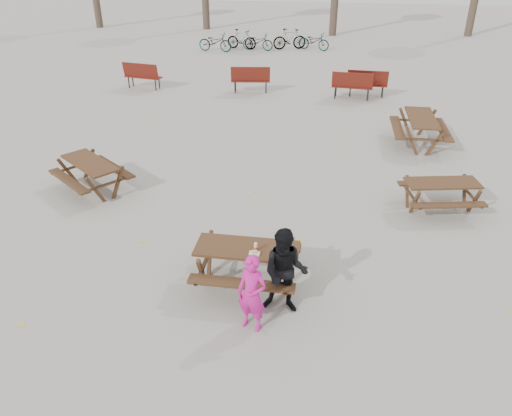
# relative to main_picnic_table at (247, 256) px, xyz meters

# --- Properties ---
(ground) EXTENTS (80.00, 80.00, 0.00)m
(ground) POSITION_rel_main_picnic_table_xyz_m (0.00, 0.00, -0.59)
(ground) COLOR gray
(ground) RESTS_ON ground
(main_picnic_table) EXTENTS (1.80, 1.45, 0.78)m
(main_picnic_table) POSITION_rel_main_picnic_table_xyz_m (0.00, 0.00, 0.00)
(main_picnic_table) COLOR #331E12
(main_picnic_table) RESTS_ON ground
(food_tray) EXTENTS (0.18, 0.11, 0.03)m
(food_tray) POSITION_rel_main_picnic_table_xyz_m (0.16, -0.19, 0.21)
(food_tray) COLOR white
(food_tray) RESTS_ON main_picnic_table
(bread_roll) EXTENTS (0.14, 0.06, 0.05)m
(bread_roll) POSITION_rel_main_picnic_table_xyz_m (0.16, -0.19, 0.25)
(bread_roll) COLOR tan
(bread_roll) RESTS_ON food_tray
(soda_bottle) EXTENTS (0.07, 0.07, 0.17)m
(soda_bottle) POSITION_rel_main_picnic_table_xyz_m (0.16, -0.09, 0.26)
(soda_bottle) COLOR silver
(soda_bottle) RESTS_ON main_picnic_table
(child) EXTENTS (0.57, 0.46, 1.34)m
(child) POSITION_rel_main_picnic_table_xyz_m (0.26, -1.10, 0.08)
(child) COLOR #D61A8F
(child) RESTS_ON ground
(adult) EXTENTS (0.76, 0.60, 1.53)m
(adult) POSITION_rel_main_picnic_table_xyz_m (0.72, -0.60, 0.18)
(adult) COLOR black
(adult) RESTS_ON ground
(picnic_table_east) EXTENTS (1.83, 1.58, 0.69)m
(picnic_table_east) POSITION_rel_main_picnic_table_xyz_m (3.83, 3.35, -0.24)
(picnic_table_east) COLOR #331E12
(picnic_table_east) RESTS_ON ground
(picnic_table_north) EXTENTS (2.22, 2.16, 0.74)m
(picnic_table_north) POSITION_rel_main_picnic_table_xyz_m (-4.33, 3.07, -0.21)
(picnic_table_north) COLOR #331E12
(picnic_table_north) RESTS_ON ground
(picnic_table_far) EXTENTS (1.60, 1.97, 0.84)m
(picnic_table_far) POSITION_rel_main_picnic_table_xyz_m (3.87, 7.34, -0.17)
(picnic_table_far) COLOR #331E12
(picnic_table_far) RESTS_ON ground
(park_bench_row) EXTENTS (10.34, 0.99, 1.03)m
(park_bench_row) POSITION_rel_main_picnic_table_xyz_m (-0.91, 11.87, -0.07)
(park_bench_row) COLOR maroon
(park_bench_row) RESTS_ON ground
(bicycle_row) EXTENTS (6.87, 2.14, 1.06)m
(bicycle_row) POSITION_rel_main_picnic_table_xyz_m (-2.52, 19.74, -0.11)
(bicycle_row) COLOR black
(bicycle_row) RESTS_ON ground
(fallen_leaves) EXTENTS (11.00, 11.00, 0.01)m
(fallen_leaves) POSITION_rel_main_picnic_table_xyz_m (0.50, 2.50, -0.58)
(fallen_leaves) COLOR gold
(fallen_leaves) RESTS_ON ground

